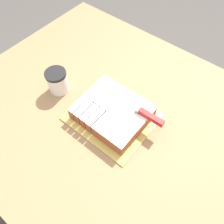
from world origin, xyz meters
TOP-DOWN VIEW (x-y plane):
  - ground_plane at (0.00, 0.00)m, footprint 8.00×8.00m
  - countertop at (0.00, 0.00)m, footprint 1.40×1.10m
  - cake_board at (-0.00, -0.02)m, footprint 0.34×0.30m
  - cake at (0.00, -0.02)m, footprint 0.28×0.24m
  - knife at (0.12, 0.04)m, footprint 0.27×0.03m
  - coffee_cup at (-0.28, -0.05)m, footprint 0.09×0.09m

SIDE VIEW (x-z plane):
  - ground_plane at x=0.00m, z-range 0.00..0.00m
  - countertop at x=0.00m, z-range 0.00..0.91m
  - cake_board at x=0.00m, z-range 0.91..0.91m
  - cake at x=0.00m, z-range 0.91..0.97m
  - coffee_cup at x=-0.28m, z-range 0.91..1.02m
  - knife at x=0.12m, z-range 0.97..0.99m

